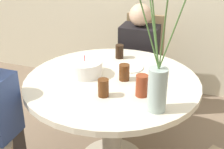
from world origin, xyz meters
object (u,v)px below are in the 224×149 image
flower_vase (158,73)px  drink_glass_1 (103,88)px  drink_glass_2 (119,52)px  drink_glass_3 (142,86)px  drink_glass_0 (124,72)px  chair_near_front (142,56)px  person_guest (139,63)px  side_plate (129,67)px  birthday_cake (85,68)px

flower_vase → drink_glass_1: bearing=171.6°
drink_glass_2 → drink_glass_3: bearing=-59.2°
flower_vase → drink_glass_2: 0.83m
drink_glass_0 → drink_glass_1: (-0.05, -0.26, 0.00)m
drink_glass_1 → drink_glass_2: size_ratio=1.04×
chair_near_front → person_guest: size_ratio=0.85×
side_plate → person_guest: size_ratio=0.19×
drink_glass_0 → drink_glass_1: bearing=-101.8°
drink_glass_0 → drink_glass_3: bearing=-46.4°
chair_near_front → person_guest: bearing=-90.0°
drink_glass_3 → person_guest: person_guest is taller
birthday_cake → drink_glass_0: size_ratio=2.19×
chair_near_front → flower_vase: 1.39m
drink_glass_0 → drink_glass_3: size_ratio=0.81×
side_plate → drink_glass_3: (0.19, -0.38, 0.06)m
side_plate → drink_glass_1: drink_glass_1 is taller
flower_vase → person_guest: 1.25m
chair_near_front → drink_glass_1: chair_near_front is taller
drink_glass_2 → side_plate: bearing=-51.0°
chair_near_front → drink_glass_1: size_ratio=7.91×
drink_glass_1 → chair_near_front: bearing=92.4°
birthday_cake → drink_glass_0: 0.29m
drink_glass_2 → drink_glass_3: 0.63m
flower_vase → drink_glass_3: (-0.12, 0.13, -0.17)m
flower_vase → chair_near_front: bearing=107.3°
drink_glass_3 → drink_glass_2: bearing=120.8°
chair_near_front → side_plate: 0.79m
side_plate → person_guest: bearing=97.7°
birthday_cake → drink_glass_1: size_ratio=2.16×
drink_glass_3 → person_guest: size_ratio=0.13×
birthday_cake → person_guest: bearing=77.0°
chair_near_front → flower_vase: (0.39, -1.26, 0.44)m
side_plate → drink_glass_0: size_ratio=1.80×
drink_glass_2 → person_guest: bearing=83.0°
side_plate → drink_glass_0: (0.02, -0.20, 0.05)m
drink_glass_0 → flower_vase: bearing=-47.2°
drink_glass_2 → birthday_cake: bearing=-109.5°
flower_vase → drink_glass_2: bearing=123.2°
person_guest → drink_glass_0: bearing=-82.7°
person_guest → birthday_cake: bearing=-103.0°
drink_glass_1 → drink_glass_3: bearing=20.5°
flower_vase → person_guest: flower_vase is taller
chair_near_front → drink_glass_2: 0.64m
birthday_cake → side_plate: birthday_cake is taller
flower_vase → drink_glass_0: size_ratio=7.04×
drink_glass_1 → drink_glass_3: drink_glass_3 is taller
side_plate → drink_glass_3: 0.43m
birthday_cake → drink_glass_1: (0.23, -0.25, 0.01)m
side_plate → drink_glass_2: drink_glass_2 is taller
chair_near_front → person_guest: (0.00, -0.16, -0.01)m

